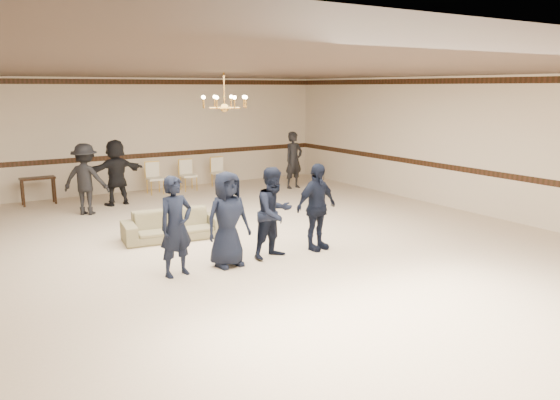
{
  "coord_description": "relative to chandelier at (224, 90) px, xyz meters",
  "views": [
    {
      "loc": [
        -4.68,
        -8.48,
        2.93
      ],
      "look_at": [
        0.3,
        -0.5,
        1.01
      ],
      "focal_mm": 35.4,
      "sensor_mm": 36.0,
      "label": 1
    }
  ],
  "objects": [
    {
      "name": "adult_right",
      "position": [
        4.18,
        3.95,
        -2.04
      ],
      "size": [
        0.65,
        0.48,
        1.66
      ],
      "primitive_type": "imported",
      "rotation": [
        0.0,
        0.0,
        0.13
      ],
      "color": "black",
      "rests_on": "floor"
    },
    {
      "name": "console_table",
      "position": [
        -2.61,
        5.44,
        -2.52
      ],
      "size": [
        0.84,
        0.36,
        0.7
      ],
      "primitive_type": "cube",
      "rotation": [
        0.0,
        0.0,
        0.0
      ],
      "color": "#331F11",
      "rests_on": "floor"
    },
    {
      "name": "boy_c",
      "position": [
        0.16,
        -1.53,
        -2.08
      ],
      "size": [
        0.88,
        0.74,
        1.6
      ],
      "primitive_type": "imported",
      "rotation": [
        0.0,
        0.0,
        0.2
      ],
      "color": "black",
      "rests_on": "floor"
    },
    {
      "name": "chair_rail",
      "position": [
        0.0,
        5.99,
        -1.88
      ],
      "size": [
        12.0,
        0.02,
        0.14
      ],
      "primitive_type": "cube",
      "color": "#32190F",
      "rests_on": "wall_back"
    },
    {
      "name": "banquet_chair_left",
      "position": [
        0.39,
        5.24,
        -2.43
      ],
      "size": [
        0.45,
        0.45,
        0.88
      ],
      "primitive_type": null,
      "rotation": [
        0.0,
        0.0,
        -0.05
      ],
      "color": "#F0E8CA",
      "rests_on": "floor"
    },
    {
      "name": "boy_b",
      "position": [
        -0.74,
        -1.53,
        -2.08
      ],
      "size": [
        0.81,
        0.56,
        1.6
      ],
      "primitive_type": "imported",
      "rotation": [
        0.0,
        0.0,
        0.06
      ],
      "color": "black",
      "rests_on": "floor"
    },
    {
      "name": "crown_molding",
      "position": [
        0.0,
        5.99,
        0.21
      ],
      "size": [
        12.0,
        0.02,
        0.14
      ],
      "primitive_type": "cube",
      "color": "#32190F",
      "rests_on": "wall_back"
    },
    {
      "name": "adult_left",
      "position": [
        -1.82,
        3.65,
        -2.04
      ],
      "size": [
        1.23,
        1.14,
        1.66
      ],
      "primitive_type": "imported",
      "rotation": [
        0.0,
        0.0,
        2.5
      ],
      "color": "black",
      "rests_on": "floor"
    },
    {
      "name": "adult_mid",
      "position": [
        -0.92,
        4.35,
        -2.04
      ],
      "size": [
        1.59,
        0.65,
        1.66
      ],
      "primitive_type": "imported",
      "rotation": [
        0.0,
        0.0,
        3.25
      ],
      "color": "black",
      "rests_on": "floor"
    },
    {
      "name": "banquet_chair_mid",
      "position": [
        1.39,
        5.24,
        -2.43
      ],
      "size": [
        0.44,
        0.44,
        0.88
      ],
      "primitive_type": null,
      "rotation": [
        0.0,
        0.0,
        -0.04
      ],
      "color": "#F0E8CA",
      "rests_on": "floor"
    },
    {
      "name": "chandelier",
      "position": [
        0.0,
        0.0,
        0.0
      ],
      "size": [
        0.94,
        0.94,
        0.89
      ],
      "primitive_type": null,
      "color": "#B7853A",
      "rests_on": "ceiling"
    },
    {
      "name": "banquet_chair_right",
      "position": [
        2.39,
        5.24,
        -2.43
      ],
      "size": [
        0.43,
        0.43,
        0.88
      ],
      "primitive_type": null,
      "rotation": [
        0.0,
        0.0,
        -0.01
      ],
      "color": "#F0E8CA",
      "rests_on": "floor"
    },
    {
      "name": "settee",
      "position": [
        -0.9,
        0.54,
        -2.59
      ],
      "size": [
        2.01,
        1.0,
        0.56
      ],
      "primitive_type": "imported",
      "rotation": [
        0.0,
        0.0,
        -0.13
      ],
      "color": "#797551",
      "rests_on": "floor"
    },
    {
      "name": "room",
      "position": [
        0.0,
        -1.0,
        -1.28
      ],
      "size": [
        12.01,
        14.01,
        3.21
      ],
      "color": "beige",
      "rests_on": "ground"
    },
    {
      "name": "boy_d",
      "position": [
        1.06,
        -1.53,
        -2.08
      ],
      "size": [
        0.99,
        0.54,
        1.6
      ],
      "primitive_type": "imported",
      "rotation": [
        0.0,
        0.0,
        0.17
      ],
      "color": "black",
      "rests_on": "floor"
    },
    {
      "name": "boy_a",
      "position": [
        -1.64,
        -1.53,
        -2.08
      ],
      "size": [
        0.65,
        0.49,
        1.6
      ],
      "primitive_type": "imported",
      "rotation": [
        0.0,
        0.0,
        0.2
      ],
      "color": "black",
      "rests_on": "floor"
    }
  ]
}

